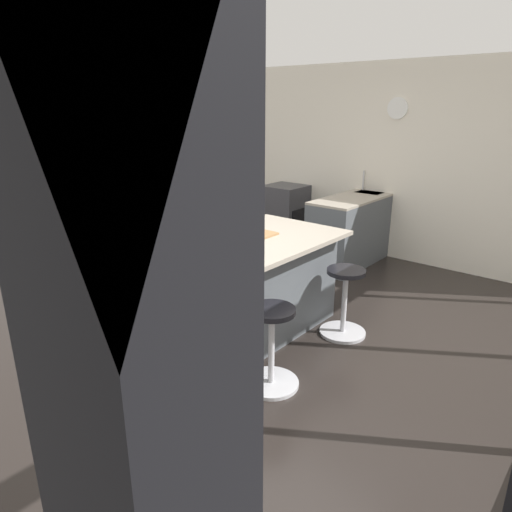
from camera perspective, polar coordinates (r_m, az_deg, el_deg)
The scene contains 11 objects.
ground_plane at distance 4.53m, azimuth -1.77°, elevation -9.32°, with size 8.19×8.19×0.00m, color black.
interior_partition_left at distance 6.73m, azimuth 16.68°, elevation 11.04°, with size 0.15×5.17×2.66m.
sink_cabinet at distance 6.67m, azimuth 13.02°, elevation 3.72°, with size 2.01×0.60×1.20m.
oven_range at distance 7.37m, azimuth 3.64°, elevation 5.35°, with size 0.60×0.61×0.89m.
kitchen_island at distance 4.32m, azimuth -0.99°, elevation -3.80°, with size 1.77×1.09×0.94m.
stool_by_window at distance 4.42m, azimuth 10.93°, elevation -5.90°, with size 0.44×0.44×0.66m.
stool_middle at distance 3.59m, azimuth 1.93°, elevation -11.60°, with size 0.44×0.44×0.66m.
cutting_board at distance 4.25m, azimuth 0.16°, elevation 2.60°, with size 0.36×0.24×0.02m, color olive.
apple_red at distance 4.28m, azimuth 0.50°, elevation 3.34°, with size 0.07×0.07×0.07m, color red.
apple_green at distance 4.21m, azimuth -0.55°, elevation 3.22°, with size 0.09×0.09×0.09m, color #609E2D.
water_bottle at distance 4.07m, azimuth -4.05°, elevation 3.45°, with size 0.06×0.06×0.31m.
Camera 1 is at (2.97, 2.69, 2.11)m, focal length 32.11 mm.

